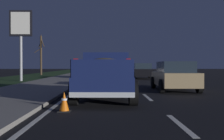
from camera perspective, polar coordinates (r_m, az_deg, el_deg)
The scene contains 12 objects.
ground at distance 28.50m, azimuth 2.61°, elevation -1.72°, with size 144.00×144.00×0.00m, color black.
sidewalk_shoulder at distance 28.74m, azimuth -8.81°, elevation -1.59°, with size 108.00×4.00×0.12m, color gray.
grass_verge at distance 29.86m, azimuth -18.36°, elevation -1.64°, with size 108.00×6.00×0.01m, color #1E3819.
lane_markings at distance 31.02m, azimuth -2.29°, elevation -1.49°, with size 108.00×3.54×0.01m.
pickup_truck at distance 11.23m, azimuth -1.30°, elevation -0.90°, with size 5.48×2.39×1.87m.
sedan_black at distance 28.07m, azimuth 6.14°, elevation -0.16°, with size 4.44×2.09×1.54m.
sedan_tan at distance 15.20m, azimuth 12.58°, elevation -1.17°, with size 4.44×2.08×1.54m.
sedan_silver at distance 41.08m, azimuth 3.71°, elevation 0.21°, with size 4.44×2.09×1.54m.
sedan_white at distance 26.72m, azimuth -1.07°, elevation -0.22°, with size 4.41×2.04×1.54m.
gas_price_sign at distance 25.24m, azimuth -18.09°, elevation 8.02°, with size 0.27×1.90×6.01m.
bare_tree_far at distance 40.03m, azimuth -14.26°, elevation 3.11°, with size 1.20×1.55×5.59m.
traffic_cone_near at distance 8.29m, azimuth -9.71°, elevation -6.43°, with size 0.36×0.36×0.58m.
Camera 1 is at (-1.42, 1.62, 1.35)m, focal length 44.90 mm.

